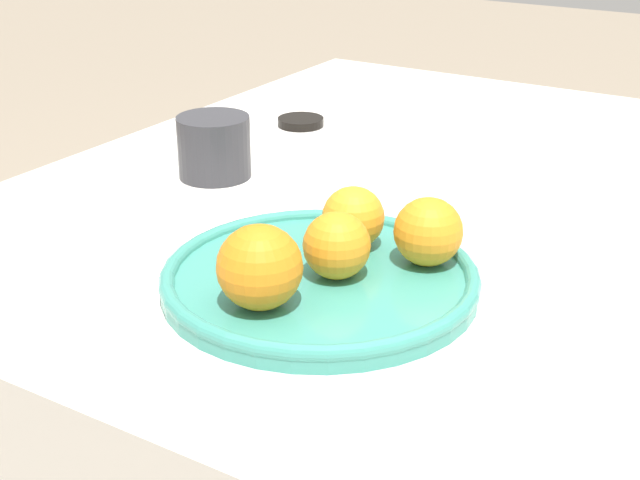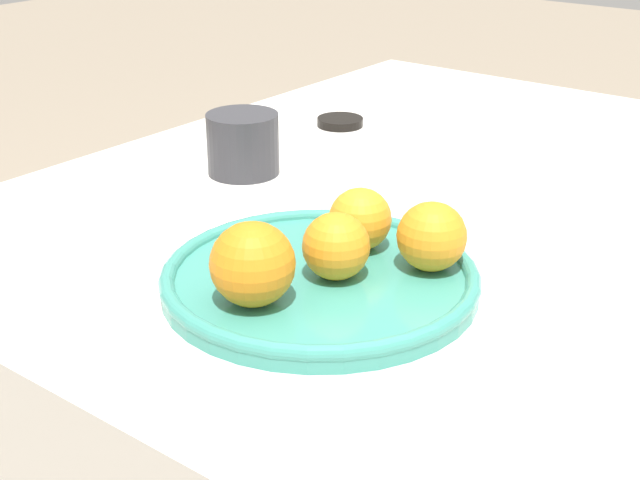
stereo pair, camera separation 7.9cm
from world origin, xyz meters
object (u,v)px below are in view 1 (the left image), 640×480
at_px(fruit_platter, 320,278).
at_px(orange_0, 260,267).
at_px(cup_1, 214,147).
at_px(orange_1, 353,217).
at_px(orange_3, 428,232).
at_px(napkin, 378,108).
at_px(orange_2, 337,245).
at_px(soy_dish, 301,122).

bearing_deg(fruit_platter, orange_0, -97.98).
height_order(fruit_platter, cup_1, cup_1).
bearing_deg(orange_1, cup_1, 154.71).
distance_m(orange_1, orange_3, 0.08).
height_order(orange_3, napkin, orange_3).
relative_size(orange_3, napkin, 0.52).
xyz_separation_m(orange_1, napkin, (-0.23, 0.49, -0.04)).
xyz_separation_m(fruit_platter, napkin, (-0.24, 0.56, -0.01)).
bearing_deg(orange_1, fruit_platter, -85.88).
bearing_deg(cup_1, orange_0, -46.50).
bearing_deg(fruit_platter, orange_2, 15.36).
relative_size(orange_1, orange_3, 0.94).
xyz_separation_m(orange_1, orange_2, (0.02, -0.06, 0.00)).
height_order(fruit_platter, orange_3, orange_3).
bearing_deg(fruit_platter, napkin, 113.06).
xyz_separation_m(cup_1, napkin, (0.03, 0.37, -0.03)).
xyz_separation_m(orange_0, orange_3, (0.08, 0.15, -0.00)).
distance_m(fruit_platter, soy_dish, 0.52).
distance_m(orange_0, orange_1, 0.15).
height_order(orange_1, cup_1, orange_1).
bearing_deg(orange_3, soy_dish, 135.76).
distance_m(orange_0, napkin, 0.68).
relative_size(orange_0, cup_1, 0.82).
bearing_deg(orange_3, orange_0, -119.21).
bearing_deg(orange_0, orange_1, 87.68).
height_order(orange_3, cup_1, orange_3).
xyz_separation_m(orange_2, napkin, (-0.25, 0.56, -0.04)).
bearing_deg(orange_3, orange_1, -178.29).
xyz_separation_m(orange_0, orange_2, (0.03, 0.08, -0.01)).
relative_size(orange_2, napkin, 0.50).
bearing_deg(cup_1, orange_2, -33.77).
bearing_deg(napkin, cup_1, -94.62).
distance_m(fruit_platter, orange_2, 0.04).
xyz_separation_m(orange_3, cup_1, (-0.34, 0.12, -0.01)).
xyz_separation_m(orange_3, soy_dish, (-0.37, 0.36, -0.04)).
bearing_deg(orange_2, orange_0, -107.48).
height_order(orange_2, cup_1, orange_2).
xyz_separation_m(orange_1, cup_1, (-0.26, 0.12, -0.01)).
height_order(orange_2, napkin, orange_2).
bearing_deg(orange_1, orange_0, -92.32).
xyz_separation_m(orange_1, soy_dish, (-0.29, 0.36, -0.04)).
height_order(cup_1, soy_dish, cup_1).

